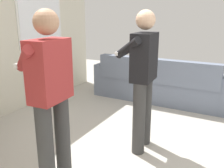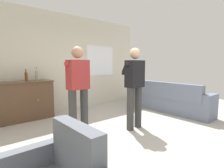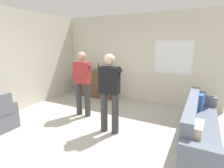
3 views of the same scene
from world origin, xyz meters
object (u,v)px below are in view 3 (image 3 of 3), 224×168
Objects in this scene: couch at (199,128)px; bottle_wine_green at (105,67)px; person_standing_right at (110,90)px; bottle_liquor_amber at (99,68)px; sideboard_cabinet at (97,84)px; person_standing_left at (83,81)px.

couch is 3.56m from bottle_wine_green.
bottle_wine_green is at bearing 122.52° from person_standing_right.
couch is 3.77m from bottle_liquor_amber.
person_standing_right reaches higher than bottle_wine_green.
person_standing_left is at bearing -69.56° from sideboard_cabinet.
bottle_liquor_amber is at bearing 152.65° from couch.
sideboard_cabinet is (-3.37, 1.71, 0.14)m from couch.
bottle_wine_green is (-3.04, 1.71, 0.75)m from couch.
sideboard_cabinet is 4.03× the size of bottle_wine_green.
sideboard_cabinet is 0.81× the size of person_standing_right.
bottle_liquor_amber reaches higher than couch.
person_standing_right is at bearing -24.12° from person_standing_left.
person_standing_right reaches higher than bottle_liquor_amber.
bottle_liquor_amber is at bearing 107.84° from person_standing_left.
bottle_wine_green reaches higher than sideboard_cabinet.
bottle_wine_green is at bearing 99.36° from person_standing_left.
bottle_liquor_amber is at bearing 127.24° from person_standing_right.
person_standing_left reaches higher than bottle_wine_green.
sideboard_cabinet is at bearing 179.34° from bottle_wine_green.
bottle_liquor_amber is 0.17× the size of person_standing_right.
bottle_wine_green is at bearing -0.66° from sideboard_cabinet.
sideboard_cabinet is 4.74× the size of bottle_liquor_amber.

